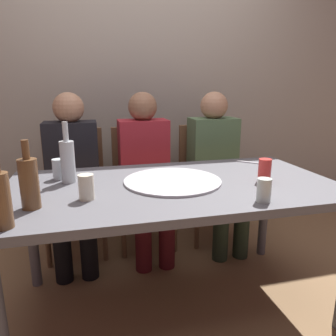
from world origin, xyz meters
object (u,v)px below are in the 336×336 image
Objects in this scene: water_bottle at (68,160)px; chair_middle at (143,178)px; wine_bottle at (0,198)px; guest_in_sweater at (73,171)px; soda_can at (265,170)px; guest_by_wall at (217,162)px; dining_table at (174,196)px; tumbler_near at (86,187)px; chair_left at (75,182)px; table_knife at (254,163)px; tumbler_far at (59,169)px; chair_right at (209,173)px; wine_glass at (264,190)px; beer_bottle at (29,182)px; pizza_tray at (173,181)px; guest_in_beanie at (146,166)px.

water_bottle is 0.35× the size of chair_middle.
guest_in_sweater is at bearing 80.06° from wine_bottle.
soda_can is 0.80m from guest_by_wall.
tumbler_near reaches higher than dining_table.
chair_left is (-0.53, 0.85, -0.14)m from dining_table.
guest_by_wall is (1.25, 1.06, -0.19)m from wine_bottle.
water_bottle reaches higher than table_knife.
wine_bottle is (-0.72, -0.36, 0.18)m from dining_table.
tumbler_far is 1.30m from chair_right.
table_knife is (0.31, 0.65, -0.05)m from wine_glass.
tumbler_near is at bearing 45.50° from chair_right.
table_knife is at bearing 68.06° from soda_can.
soda_can is (1.12, 0.10, -0.05)m from beer_bottle.
pizza_tray is 0.48m from soda_can.
chair_left reaches higher than dining_table.
chair_left is at bearing -90.00° from guest_in_sweater.
pizza_tray is at bearing 128.97° from wine_glass.
wine_bottle is at bearing 80.06° from guest_in_sweater.
guest_by_wall is (-0.09, 0.40, -0.08)m from table_knife.
chair_right is 0.20m from guest_by_wall.
guest_in_sweater is at bearing 128.75° from wine_glass.
tumbler_far is 1.20m from table_knife.
soda_can is 1.40m from chair_left.
guest_by_wall is at bearing 40.29° from wine_bottle.
soda_can is 0.10× the size of guest_in_sweater.
pizza_tray is at bearing -14.10° from water_bottle.
wine_bottle reaches higher than table_knife.
wine_glass is at bearing -33.39° from tumbler_far.
guest_in_beanie is at bearing 91.81° from dining_table.
guest_in_beanie reaches higher than pizza_tray.
chair_middle is 0.77× the size of guest_by_wall.
water_bottle is at bearing -129.58° from table_knife.
chair_middle is at bearing -180.00° from chair_left.
chair_right is 0.77× the size of guest_in_sweater.
guest_by_wall reaches higher than wine_bottle.
dining_table is 0.86m from chair_middle.
guest_by_wall reaches higher than water_bottle.
table_knife is at bearing 23.60° from pizza_tray.
chair_left is at bearing 122.27° from dining_table.
pizza_tray is 0.55m from water_bottle.
water_bottle reaches higher than tumbler_near.
guest_in_sweater is at bearing 91.09° from water_bottle.
beer_bottle is (-0.66, -0.19, 0.18)m from dining_table.
pizza_tray is at bearing 18.02° from beer_bottle.
chair_right is at bearing 57.20° from pizza_tray.
chair_middle reaches higher than table_knife.
chair_middle is 1.00× the size of chair_right.
chair_right is at bearing 79.44° from wine_glass.
beer_bottle is at bearing 36.69° from guest_by_wall.
soda_can reaches higher than wine_glass.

